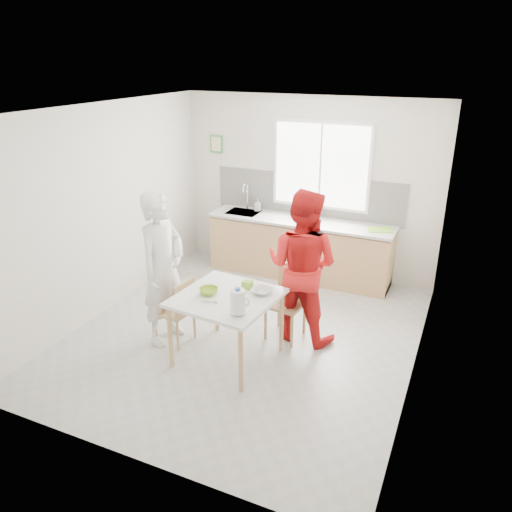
{
  "coord_description": "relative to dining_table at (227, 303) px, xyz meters",
  "views": [
    {
      "loc": [
        2.3,
        -4.86,
        3.24
      ],
      "look_at": [
        0.05,
        0.2,
        0.99
      ],
      "focal_mm": 35.0,
      "sensor_mm": 36.0,
      "label": 1
    }
  ],
  "objects": [
    {
      "name": "ground",
      "position": [
        -0.03,
        0.54,
        -0.71
      ],
      "size": [
        4.5,
        4.5,
        0.0
      ],
      "primitive_type": "plane",
      "color": "#B7B7B2",
      "rests_on": "ground"
    },
    {
      "name": "room_shell",
      "position": [
        -0.03,
        0.54,
        0.94
      ],
      "size": [
        4.5,
        4.5,
        4.5
      ],
      "color": "silver",
      "rests_on": "ground"
    },
    {
      "name": "window",
      "position": [
        0.17,
        2.77,
        0.99
      ],
      "size": [
        1.5,
        0.06,
        1.3
      ],
      "color": "white",
      "rests_on": "room_shell"
    },
    {
      "name": "backsplash",
      "position": [
        -0.03,
        2.78,
        0.52
      ],
      "size": [
        3.0,
        0.02,
        0.65
      ],
      "primitive_type": "cube",
      "color": "white",
      "rests_on": "room_shell"
    },
    {
      "name": "picture_frame",
      "position": [
        -1.58,
        2.78,
        1.19
      ],
      "size": [
        0.22,
        0.03,
        0.28
      ],
      "color": "#449748",
      "rests_on": "room_shell"
    },
    {
      "name": "kitchen_counter",
      "position": [
        -0.03,
        2.49,
        -0.29
      ],
      "size": [
        2.84,
        0.64,
        1.37
      ],
      "color": "tan",
      "rests_on": "ground"
    },
    {
      "name": "dining_table",
      "position": [
        0.0,
        0.0,
        0.0
      ],
      "size": [
        1.12,
        1.12,
        0.79
      ],
      "rotation": [
        0.0,
        0.0,
        -0.1
      ],
      "color": "white",
      "rests_on": "ground"
    },
    {
      "name": "chair_left",
      "position": [
        -0.68,
        0.07,
        -0.25
      ],
      "size": [
        0.42,
        0.42,
        0.82
      ],
      "rotation": [
        0.0,
        0.0,
        -1.67
      ],
      "color": "tan",
      "rests_on": "ground"
    },
    {
      "name": "chair_far",
      "position": [
        0.43,
        0.78,
        -0.21
      ],
      "size": [
        0.45,
        0.45,
        0.9
      ],
      "rotation": [
        0.0,
        0.0,
        -0.1
      ],
      "color": "tan",
      "rests_on": "ground"
    },
    {
      "name": "person_white",
      "position": [
        -0.87,
        0.09,
        0.21
      ],
      "size": [
        0.5,
        0.71,
        1.84
      ],
      "primitive_type": "imported",
      "rotation": [
        0.0,
        0.0,
        1.47
      ],
      "color": "white",
      "rests_on": "ground"
    },
    {
      "name": "person_red",
      "position": [
        0.58,
        0.8,
        0.22
      ],
      "size": [
        0.97,
        0.79,
        1.86
      ],
      "primitive_type": "imported",
      "rotation": [
        0.0,
        0.0,
        3.04
      ],
      "color": "red",
      "rests_on": "ground"
    },
    {
      "name": "bowl_green",
      "position": [
        -0.2,
        -0.03,
        0.11
      ],
      "size": [
        0.23,
        0.23,
        0.07
      ],
      "primitive_type": "imported",
      "rotation": [
        0.0,
        0.0,
        -0.1
      ],
      "color": "#94B72A",
      "rests_on": "dining_table"
    },
    {
      "name": "bowl_white",
      "position": [
        0.32,
        0.22,
        0.11
      ],
      "size": [
        0.25,
        0.25,
        0.06
      ],
      "primitive_type": "imported",
      "rotation": [
        0.0,
        0.0,
        -0.1
      ],
      "color": "silver",
      "rests_on": "dining_table"
    },
    {
      "name": "milk_jug",
      "position": [
        0.29,
        -0.31,
        0.23
      ],
      "size": [
        0.21,
        0.15,
        0.27
      ],
      "rotation": [
        0.0,
        0.0,
        -0.1
      ],
      "color": "white",
      "rests_on": "dining_table"
    },
    {
      "name": "green_box",
      "position": [
        0.13,
        0.27,
        0.13
      ],
      "size": [
        0.11,
        0.11,
        0.09
      ],
      "primitive_type": "cube",
      "rotation": [
        0.0,
        0.0,
        -0.1
      ],
      "color": "#7DBD2B",
      "rests_on": "dining_table"
    },
    {
      "name": "spoon",
      "position": [
        -0.1,
        -0.21,
        0.09
      ],
      "size": [
        0.16,
        0.05,
        0.01
      ],
      "primitive_type": "cylinder",
      "rotation": [
        0.0,
        1.57,
        0.25
      ],
      "color": "#A5A5AA",
      "rests_on": "dining_table"
    },
    {
      "name": "cutting_board",
      "position": [
        1.16,
        2.51,
        0.22
      ],
      "size": [
        0.41,
        0.35,
        0.01
      ],
      "primitive_type": "cube",
      "rotation": [
        0.0,
        0.0,
        0.34
      ],
      "color": "#8BD831",
      "rests_on": "kitchen_counter"
    },
    {
      "name": "wine_bottle_a",
      "position": [
        -0.12,
        2.56,
        0.37
      ],
      "size": [
        0.07,
        0.07,
        0.32
      ],
      "primitive_type": "cylinder",
      "color": "black",
      "rests_on": "kitchen_counter"
    },
    {
      "name": "wine_bottle_b",
      "position": [
        0.12,
        2.62,
        0.36
      ],
      "size": [
        0.07,
        0.07,
        0.3
      ],
      "primitive_type": "cylinder",
      "color": "black",
      "rests_on": "kitchen_counter"
    },
    {
      "name": "jar_amber",
      "position": [
        0.2,
        2.62,
        0.29
      ],
      "size": [
        0.06,
        0.06,
        0.16
      ],
      "primitive_type": "cylinder",
      "color": "brown",
      "rests_on": "kitchen_counter"
    },
    {
      "name": "soap_bottle",
      "position": [
        -0.8,
        2.66,
        0.31
      ],
      "size": [
        0.1,
        0.11,
        0.19
      ],
      "primitive_type": "imported",
      "rotation": [
        0.0,
        0.0,
        0.26
      ],
      "color": "#999999",
      "rests_on": "kitchen_counter"
    }
  ]
}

